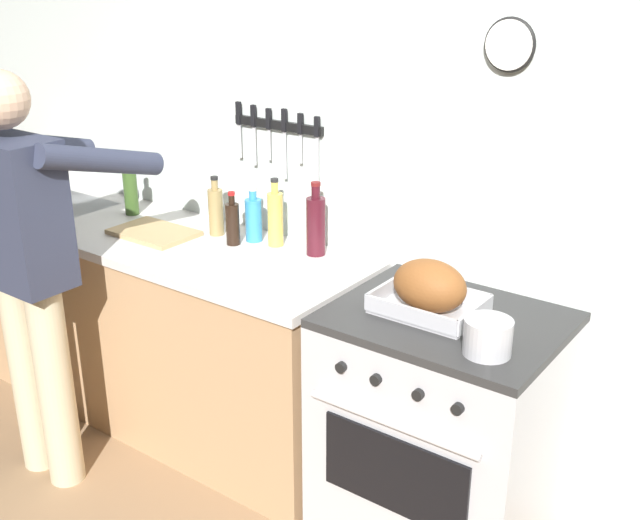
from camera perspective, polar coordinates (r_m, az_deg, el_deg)
wall_back at (r=2.88m, az=9.29°, el=6.76°), size 6.00×0.13×2.60m
counter_block at (r=3.61m, az=-11.65°, el=-4.63°), size 2.03×0.65×0.90m
stove at (r=2.84m, az=8.83°, el=-12.35°), size 0.76×0.67×0.90m
person_cook at (r=3.13m, az=-20.74°, el=0.11°), size 0.51×0.63×1.66m
roasting_pan at (r=2.60m, az=8.09°, el=-2.16°), size 0.35×0.26×0.19m
saucepan at (r=2.38m, az=12.31°, el=-5.57°), size 0.15×0.15×0.11m
cutting_board at (r=3.41m, az=-12.18°, el=2.00°), size 0.36×0.24×0.02m
bottle_cooking_oil at (r=3.18m, az=-3.32°, el=3.14°), size 0.06×0.06×0.29m
bottle_vinegar at (r=3.34m, az=-7.71°, el=3.65°), size 0.06×0.06×0.26m
bottle_olive_oil at (r=3.69m, az=-13.83°, el=4.93°), size 0.06×0.06×0.26m
bottle_dish_soap at (r=3.25m, az=-4.94°, el=3.07°), size 0.07×0.07×0.24m
bottle_wine_red at (r=3.07m, az=-0.31°, el=2.64°), size 0.08×0.08×0.30m
bottle_soy_sauce at (r=3.22m, az=-6.48°, el=2.76°), size 0.06×0.06×0.23m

